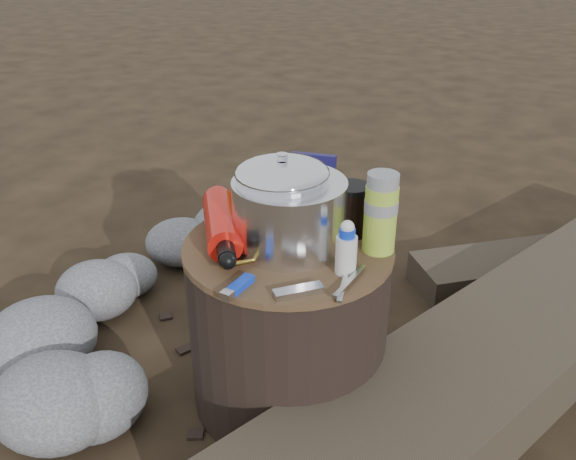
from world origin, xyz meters
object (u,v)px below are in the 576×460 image
at_px(camping_pot, 282,202).
at_px(fuel_bottle, 221,223).
at_px(log_main, 532,331).
at_px(thermos, 381,213).
at_px(stump, 288,324).
at_px(travel_mug, 351,210).

distance_m(camping_pot, fuel_bottle, 0.16).
height_order(camping_pot, fuel_bottle, camping_pot).
height_order(log_main, thermos, thermos).
height_order(stump, camping_pot, camping_pot).
relative_size(fuel_bottle, travel_mug, 2.64).
height_order(stump, thermos, thermos).
distance_m(camping_pot, travel_mug, 0.17).
distance_m(log_main, camping_pot, 0.83).
bearing_deg(fuel_bottle, stump, -23.02).
relative_size(camping_pot, fuel_bottle, 0.64).
bearing_deg(travel_mug, log_main, 32.14).
bearing_deg(travel_mug, fuel_bottle, -153.12).
xyz_separation_m(camping_pot, thermos, (0.21, 0.05, -0.01)).
bearing_deg(log_main, fuel_bottle, -123.79).
height_order(stump, fuel_bottle, fuel_bottle).
relative_size(log_main, travel_mug, 17.58).
distance_m(log_main, travel_mug, 0.68).
distance_m(log_main, thermos, 0.67).
distance_m(camping_pot, thermos, 0.22).
relative_size(log_main, fuel_bottle, 6.66).
xyz_separation_m(camping_pot, travel_mug, (0.13, 0.10, -0.04)).
height_order(fuel_bottle, thermos, thermos).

